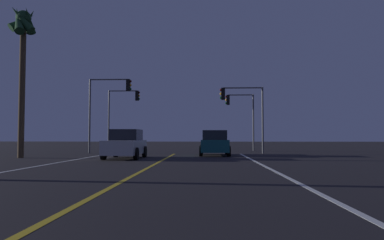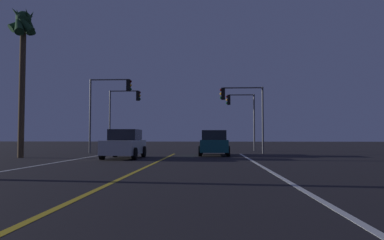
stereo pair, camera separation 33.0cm
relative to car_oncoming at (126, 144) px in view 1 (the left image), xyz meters
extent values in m
cube|color=silver|center=(7.25, -10.76, -0.82)|extent=(0.16, 33.42, 0.01)
cube|color=gold|center=(2.37, -10.76, -0.82)|extent=(0.16, 33.42, 0.01)
cylinder|color=black|center=(0.90, -1.41, -0.48)|extent=(0.22, 0.68, 0.68)
cylinder|color=black|center=(-0.90, -1.41, -0.48)|extent=(0.22, 0.68, 0.68)
cylinder|color=black|center=(0.90, 1.29, -0.48)|extent=(0.22, 0.68, 0.68)
cylinder|color=black|center=(-0.90, 1.29, -0.48)|extent=(0.22, 0.68, 0.68)
cube|color=#B7BABF|center=(0.00, -0.06, -0.16)|extent=(1.80, 4.30, 0.80)
cube|color=black|center=(0.00, 0.19, 0.56)|extent=(1.60, 2.10, 0.64)
cube|color=red|center=(0.60, 2.04, -0.06)|extent=(0.24, 0.08, 0.16)
cube|color=red|center=(-0.60, 2.04, -0.06)|extent=(0.24, 0.08, 0.16)
cylinder|color=black|center=(4.39, 5.11, -0.48)|extent=(0.22, 0.68, 0.68)
cylinder|color=black|center=(6.19, 5.11, -0.48)|extent=(0.22, 0.68, 0.68)
cylinder|color=black|center=(4.39, 2.41, -0.48)|extent=(0.22, 0.68, 0.68)
cylinder|color=black|center=(6.19, 2.41, -0.48)|extent=(0.22, 0.68, 0.68)
cube|color=#145156|center=(5.29, 3.76, -0.16)|extent=(1.80, 4.30, 0.80)
cube|color=black|center=(5.29, 3.51, 0.56)|extent=(1.60, 2.10, 0.64)
cube|color=red|center=(4.69, 1.66, -0.06)|extent=(0.24, 0.08, 0.16)
cube|color=red|center=(5.89, 1.66, -0.06)|extent=(0.24, 0.08, 0.16)
cylinder|color=#4C4C51|center=(8.99, 6.45, 1.70)|extent=(0.14, 0.14, 5.04)
cylinder|color=#4C4C51|center=(7.50, 6.45, 4.17)|extent=(2.97, 0.10, 0.10)
cube|color=black|center=(6.01, 6.45, 3.72)|extent=(0.28, 0.36, 0.90)
sphere|color=#3A0605|center=(5.85, 6.45, 4.02)|extent=(0.20, 0.20, 0.20)
sphere|color=orange|center=(5.85, 6.45, 3.72)|extent=(0.20, 0.20, 0.20)
sphere|color=#063816|center=(5.85, 6.45, 3.42)|extent=(0.20, 0.20, 0.20)
cylinder|color=#4C4C51|center=(-4.25, 6.45, 2.05)|extent=(0.14, 0.14, 5.74)
cylinder|color=#4C4C51|center=(-2.76, 6.45, 4.87)|extent=(2.98, 0.10, 0.10)
cube|color=black|center=(-1.27, 6.45, 4.42)|extent=(0.28, 0.36, 0.90)
sphere|color=#3A0605|center=(-1.11, 6.45, 4.72)|extent=(0.20, 0.20, 0.20)
sphere|color=orange|center=(-1.11, 6.45, 4.42)|extent=(0.20, 0.20, 0.20)
sphere|color=#063816|center=(-1.11, 6.45, 4.12)|extent=(0.20, 0.20, 0.20)
cylinder|color=#4C4C51|center=(8.99, 11.95, 1.74)|extent=(0.14, 0.14, 5.13)
cylinder|color=#4C4C51|center=(7.85, 11.95, 4.26)|extent=(2.28, 0.10, 0.10)
cube|color=black|center=(6.71, 11.95, 3.81)|extent=(0.28, 0.36, 0.90)
sphere|color=#3A0605|center=(6.55, 11.95, 4.11)|extent=(0.20, 0.20, 0.20)
sphere|color=orange|center=(6.55, 11.95, 3.81)|extent=(0.20, 0.20, 0.20)
sphere|color=#063816|center=(6.55, 11.95, 3.51)|extent=(0.20, 0.20, 0.20)
cylinder|color=#4C4C51|center=(-4.25, 11.95, 1.95)|extent=(0.14, 0.14, 5.55)
cylinder|color=#4C4C51|center=(-2.94, 11.95, 4.68)|extent=(2.61, 0.10, 0.10)
cube|color=black|center=(-1.64, 11.95, 4.23)|extent=(0.28, 0.36, 0.90)
sphere|color=#3A0605|center=(-1.48, 11.95, 4.53)|extent=(0.20, 0.20, 0.20)
sphere|color=orange|center=(-1.48, 11.95, 4.23)|extent=(0.20, 0.20, 0.20)
sphere|color=#063816|center=(-1.48, 11.95, 3.93)|extent=(0.20, 0.20, 0.20)
cylinder|color=#473826|center=(-6.41, 0.26, 3.31)|extent=(0.36, 0.36, 8.27)
sphere|color=#19381E|center=(-6.41, 0.26, 7.70)|extent=(0.90, 0.90, 0.90)
cone|color=#19381E|center=(-6.11, 0.32, 7.55)|extent=(0.87, 1.68, 1.57)
cone|color=#19381E|center=(-6.31, 0.55, 7.55)|extent=(1.54, 0.98, 1.62)
cone|color=#19381E|center=(-6.60, 0.49, 7.55)|extent=(1.60, 1.49, 1.47)
cone|color=#19381E|center=(-6.65, 0.09, 7.55)|extent=(1.57, 1.87, 2.16)
cone|color=#19381E|center=(-6.39, -0.04, 7.55)|extent=(1.65, 0.66, 1.80)
camera|label=1|loc=(4.75, -21.27, 0.43)|focal=34.19mm
camera|label=2|loc=(5.08, -21.27, 0.43)|focal=34.19mm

